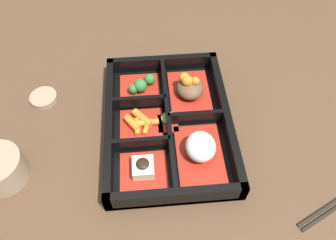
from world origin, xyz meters
name	(u,v)px	position (x,y,z in m)	size (l,w,h in m)	color
ground_plane	(168,127)	(0.00, 0.00, 0.00)	(3.00, 3.00, 0.00)	#4C3523
bento_base	(168,126)	(0.00, 0.00, 0.01)	(0.33, 0.24, 0.01)	black
bento_rim	(167,121)	(0.00, 0.00, 0.02)	(0.33, 0.24, 0.04)	black
bowl_stew	(190,88)	(-0.08, 0.05, 0.03)	(0.13, 0.09, 0.05)	maroon
bowl_rice	(200,149)	(0.07, 0.05, 0.03)	(0.13, 0.09, 0.05)	maroon
bowl_greens	(141,86)	(-0.10, -0.05, 0.02)	(0.08, 0.08, 0.03)	maroon
bowl_carrots	(141,124)	(0.00, -0.05, 0.02)	(0.08, 0.08, 0.02)	maroon
bowl_tofu	(143,169)	(0.10, -0.05, 0.02)	(0.08, 0.08, 0.03)	maroon
bowl_pickles	(169,120)	(-0.01, 0.00, 0.02)	(0.04, 0.04, 0.01)	maroon
sauce_dish	(44,98)	(-0.10, -0.26, 0.01)	(0.06, 0.06, 0.01)	gray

